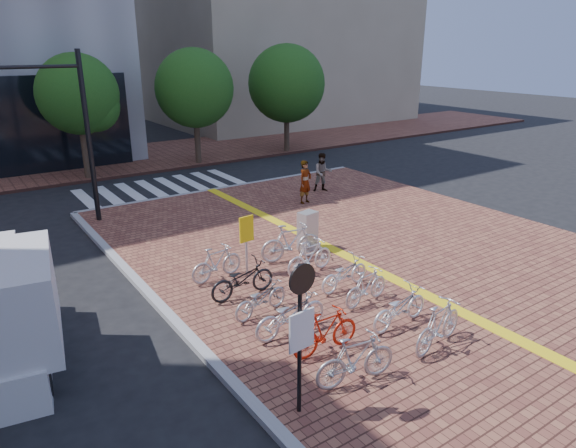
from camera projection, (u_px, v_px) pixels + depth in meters
ground at (351, 310)px, 13.12m from camera, size 120.00×120.00×0.00m
kerb_north at (230, 188)px, 24.02m from camera, size 14.00×0.25×0.15m
far_sidewalk at (109, 161)px, 29.40m from camera, size 70.00×8.00×0.15m
building_beige at (268, 13)px, 44.63m from camera, size 20.00×18.00×18.00m
crosswalk at (163, 188)px, 24.26m from camera, size 7.50×4.00×0.01m
street_trees at (212, 89)px, 28.02m from camera, size 16.20×4.60×6.35m
bike_0 at (356, 359)px, 9.90m from camera, size 1.81×0.78×1.05m
bike_1 at (326, 332)px, 10.91m from camera, size 1.68×0.53×1.00m
bike_2 at (290, 314)px, 11.62m from camera, size 1.91×0.70×1.00m
bike_3 at (261, 298)px, 12.49m from camera, size 1.70×0.85×0.85m
bike_4 at (242, 279)px, 13.38m from camera, size 1.86×0.68×0.97m
bike_5 at (217, 263)px, 14.35m from camera, size 1.69×0.67×0.99m
bike_6 at (439, 325)px, 11.09m from camera, size 1.86×0.83×1.08m
bike_7 at (400, 307)px, 11.98m from camera, size 1.82×0.74×0.93m
bike_8 at (366, 287)px, 13.01m from camera, size 1.60×0.63×0.94m
bike_9 at (344, 273)px, 13.82m from camera, size 1.75×0.76×0.89m
bike_10 at (310, 257)px, 14.73m from camera, size 1.72×0.64×1.01m
bike_11 at (291, 242)px, 15.61m from camera, size 2.02×0.93×1.17m
pedestrian_a at (305, 182)px, 21.20m from camera, size 0.74×0.58×1.79m
pedestrian_b at (323, 172)px, 22.92m from camera, size 1.04×0.95×1.73m
utility_box at (308, 231)px, 16.45m from camera, size 0.64×0.51×1.25m
yellow_sign at (247, 234)px, 14.49m from camera, size 0.47×0.14×1.74m
notice_sign at (301, 322)px, 8.66m from camera, size 0.54×0.14×2.93m
traffic_light_pole at (41, 108)px, 17.26m from camera, size 3.30×1.27×6.14m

